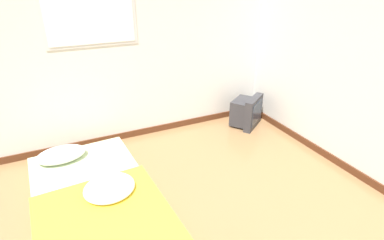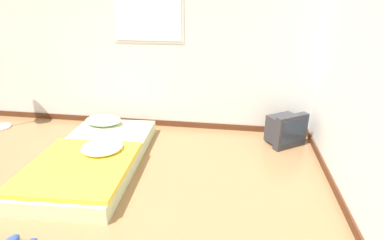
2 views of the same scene
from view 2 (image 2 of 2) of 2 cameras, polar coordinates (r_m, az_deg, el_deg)
name	(u,v)px [view 2 (image 2 of 2)]	position (r m, az deg, el deg)	size (l,w,h in m)	color
wall_back	(137,42)	(4.59, -10.42, 14.42)	(7.52, 0.08, 2.60)	silver
mattress_bed	(94,156)	(3.81, -18.20, -6.52)	(1.18, 2.11, 0.32)	beige
crt_tv	(285,129)	(4.28, 17.35, -1.73)	(0.56, 0.54, 0.46)	#333338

